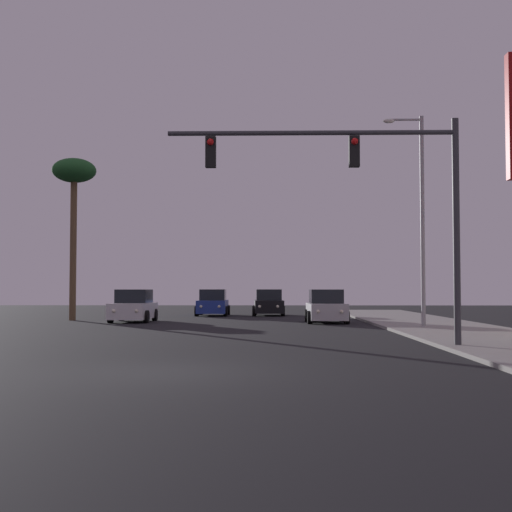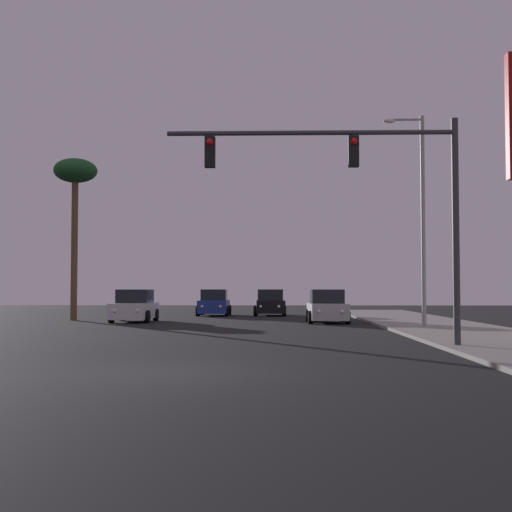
% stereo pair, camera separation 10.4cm
% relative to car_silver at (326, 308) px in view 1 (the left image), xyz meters
% --- Properties ---
extents(ground_plane, '(120.00, 120.00, 0.00)m').
position_rel_car_silver_xyz_m(ground_plane, '(-4.97, -21.58, -0.76)').
color(ground_plane, black).
extents(sidewalk_right, '(5.00, 60.00, 0.12)m').
position_rel_car_silver_xyz_m(sidewalk_right, '(4.53, -11.58, -0.70)').
color(sidewalk_right, gray).
rests_on(sidewalk_right, ground).
extents(car_silver, '(2.04, 4.32, 1.68)m').
position_rel_car_silver_xyz_m(car_silver, '(0.00, 0.00, 0.00)').
color(car_silver, '#B7B7BC').
rests_on(car_silver, ground).
extents(car_blue, '(2.04, 4.32, 1.68)m').
position_rel_car_silver_xyz_m(car_blue, '(-6.54, 9.57, 0.00)').
color(car_blue, navy).
rests_on(car_blue, ground).
extents(car_black, '(2.04, 4.34, 1.68)m').
position_rel_car_silver_xyz_m(car_black, '(-2.95, 9.87, 0.00)').
color(car_black, black).
rests_on(car_black, ground).
extents(car_white, '(2.04, 4.33, 1.68)m').
position_rel_car_silver_xyz_m(car_white, '(-9.93, 0.68, 0.00)').
color(car_white, silver).
rests_on(car_white, ground).
extents(traffic_light_mast, '(8.40, 0.36, 6.50)m').
position_rel_car_silver_xyz_m(traffic_light_mast, '(0.06, -15.76, 4.02)').
color(traffic_light_mast, '#38383D').
rests_on(traffic_light_mast, sidewalk_right).
extents(street_lamp, '(1.74, 0.24, 9.00)m').
position_rel_car_silver_xyz_m(street_lamp, '(3.54, -5.82, 4.36)').
color(street_lamp, '#99999E').
rests_on(street_lamp, sidewalk_right).
extents(palm_tree_mid, '(2.40, 2.40, 8.88)m').
position_rel_car_silver_xyz_m(palm_tree_mid, '(-13.62, 2.42, 6.95)').
color(palm_tree_mid, brown).
rests_on(palm_tree_mid, ground).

